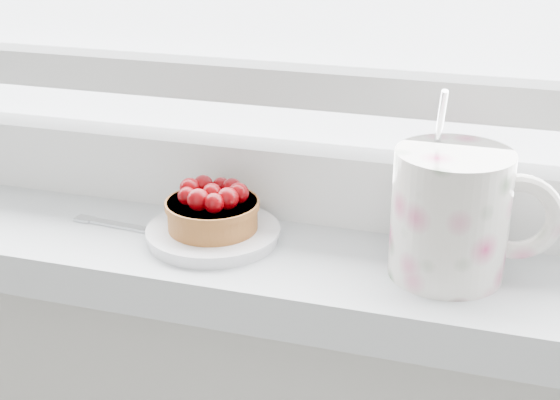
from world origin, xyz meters
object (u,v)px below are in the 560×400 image
at_px(saucer, 213,234).
at_px(raspberry_tart, 213,208).
at_px(fork, 151,231).
at_px(floral_mug, 455,212).

bearing_deg(saucer, raspberry_tart, -15.73).
bearing_deg(fork, saucer, 2.56).
relative_size(raspberry_tart, fork, 0.51).
bearing_deg(raspberry_tart, fork, -177.51).
height_order(raspberry_tart, fork, raspberry_tart).
bearing_deg(raspberry_tart, floral_mug, -0.67).
xyz_separation_m(raspberry_tart, fork, (-0.06, -0.00, -0.03)).
relative_size(raspberry_tart, floral_mug, 0.55).
distance_m(raspberry_tart, floral_mug, 0.22).
xyz_separation_m(saucer, raspberry_tart, (0.00, -0.00, 0.03)).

